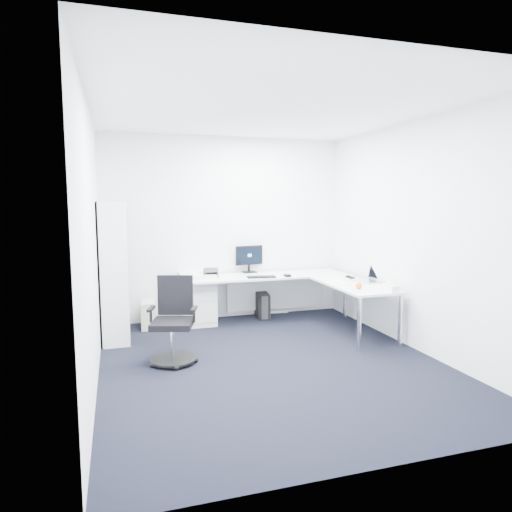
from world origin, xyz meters
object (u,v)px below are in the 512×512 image
object	(u,v)px
monitor	(249,259)
laptop	(366,272)
bookshelf	(113,271)
task_chair	(172,321)
l_desk	(276,302)

from	to	relation	value
monitor	laptop	world-z (taller)	monitor
bookshelf	task_chair	xyz separation A→B (m)	(0.60, -1.14, -0.41)
task_chair	monitor	xyz separation A→B (m)	(1.37, 1.70, 0.42)
bookshelf	laptop	world-z (taller)	bookshelf
task_chair	monitor	world-z (taller)	monitor
l_desk	laptop	world-z (taller)	laptop
monitor	l_desk	bearing A→B (deg)	-80.98
monitor	laptop	bearing A→B (deg)	-54.10
l_desk	laptop	size ratio (longest dim) A/B	6.18
monitor	laptop	xyz separation A→B (m)	(1.26, -1.24, -0.08)
task_chair	monitor	bearing A→B (deg)	68.39
l_desk	task_chair	size ratio (longest dim) A/B	2.48
bookshelf	laptop	xyz separation A→B (m)	(3.23, -0.67, -0.07)
task_chair	laptop	xyz separation A→B (m)	(2.63, 0.47, 0.34)
laptop	l_desk	bearing A→B (deg)	139.13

